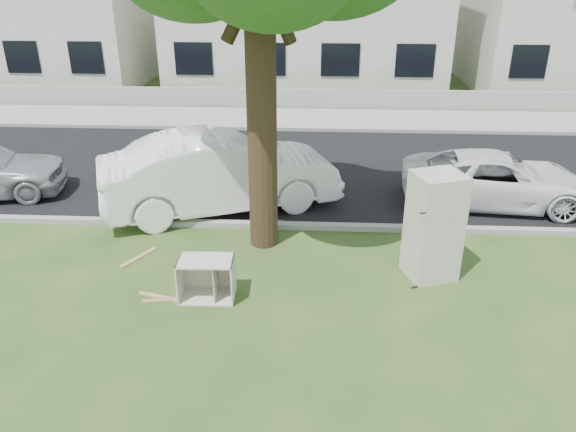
# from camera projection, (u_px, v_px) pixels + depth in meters

# --- Properties ---
(ground) EXTENTS (120.00, 120.00, 0.00)m
(ground) POSITION_uv_depth(u_px,v_px,m) (278.00, 293.00, 9.34)
(ground) COLOR #2B4619
(road) EXTENTS (120.00, 7.00, 0.01)m
(road) POSITION_uv_depth(u_px,v_px,m) (294.00, 169.00, 14.77)
(road) COLOR black
(road) RESTS_ON ground
(kerb_near) EXTENTS (120.00, 0.18, 0.12)m
(kerb_near) POSITION_uv_depth(u_px,v_px,m) (286.00, 228.00, 11.56)
(kerb_near) COLOR gray
(kerb_near) RESTS_ON ground
(kerb_far) EXTENTS (120.00, 0.18, 0.12)m
(kerb_far) POSITION_uv_depth(u_px,v_px,m) (299.00, 131.00, 17.99)
(kerb_far) COLOR gray
(kerb_far) RESTS_ON ground
(sidewalk) EXTENTS (120.00, 2.80, 0.01)m
(sidewalk) POSITION_uv_depth(u_px,v_px,m) (301.00, 119.00, 19.30)
(sidewalk) COLOR gray
(sidewalk) RESTS_ON ground
(low_wall) EXTENTS (120.00, 0.15, 0.70)m
(low_wall) POSITION_uv_depth(u_px,v_px,m) (302.00, 98.00, 20.60)
(low_wall) COLOR gray
(low_wall) RESTS_ON ground
(fridge) EXTENTS (0.97, 0.94, 1.89)m
(fridge) POSITION_uv_depth(u_px,v_px,m) (434.00, 226.00, 9.49)
(fridge) COLOR white
(fridge) RESTS_ON ground
(cabinet) EXTENTS (0.91, 0.58, 0.70)m
(cabinet) POSITION_uv_depth(u_px,v_px,m) (207.00, 279.00, 9.07)
(cabinet) COLOR white
(cabinet) RESTS_ON ground
(plank_a) EXTENTS (1.18, 0.31, 0.02)m
(plank_a) POSITION_uv_depth(u_px,v_px,m) (179.00, 299.00, 9.15)
(plank_a) COLOR #977F49
(plank_a) RESTS_ON ground
(plank_b) EXTENTS (0.84, 0.32, 0.02)m
(plank_b) POSITION_uv_depth(u_px,v_px,m) (162.00, 297.00, 9.20)
(plank_b) COLOR tan
(plank_b) RESTS_ON ground
(plank_c) EXTENTS (0.52, 0.81, 0.02)m
(plank_c) POSITION_uv_depth(u_px,v_px,m) (139.00, 257.00, 10.42)
(plank_c) COLOR tan
(plank_c) RESTS_ON ground
(car_center) EXTENTS (5.41, 3.53, 1.69)m
(car_center) POSITION_uv_depth(u_px,v_px,m) (220.00, 172.00, 12.14)
(car_center) COLOR white
(car_center) RESTS_ON ground
(car_right) EXTENTS (4.33, 2.27, 1.16)m
(car_right) POSITION_uv_depth(u_px,v_px,m) (498.00, 179.00, 12.48)
(car_right) COLOR white
(car_right) RESTS_ON ground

